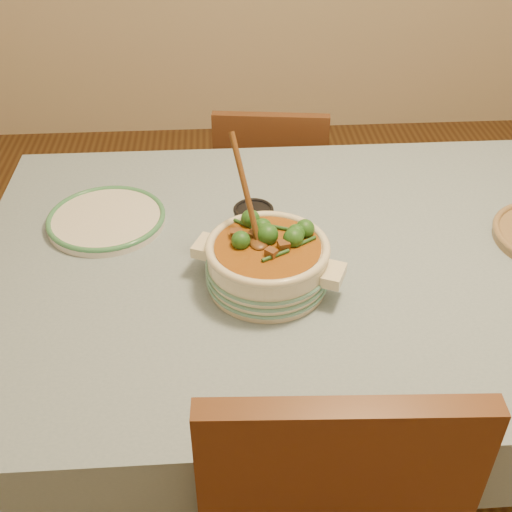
{
  "coord_description": "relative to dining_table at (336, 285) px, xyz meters",
  "views": [
    {
      "loc": [
        -0.27,
        -1.17,
        1.64
      ],
      "look_at": [
        -0.2,
        -0.11,
        0.85
      ],
      "focal_mm": 45.0,
      "sensor_mm": 36.0,
      "label": 1
    }
  ],
  "objects": [
    {
      "name": "floor",
      "position": [
        0.0,
        0.0,
        -0.66
      ],
      "size": [
        4.5,
        4.5,
        0.0
      ],
      "primitive_type": "plane",
      "color": "#432613",
      "rests_on": "ground"
    },
    {
      "name": "dining_table",
      "position": [
        0.0,
        0.0,
        0.0
      ],
      "size": [
        1.68,
        1.08,
        0.76
      ],
      "color": "brown",
      "rests_on": "floor"
    },
    {
      "name": "stew_casserole",
      "position": [
        -0.17,
        -0.1,
        0.16
      ],
      "size": [
        0.34,
        0.34,
        0.31
      ],
      "rotation": [
        0.0,
        0.0,
        -0.42
      ],
      "color": "beige",
      "rests_on": "dining_table"
    },
    {
      "name": "white_plate",
      "position": [
        -0.55,
        0.16,
        0.1
      ],
      "size": [
        0.35,
        0.35,
        0.03
      ],
      "rotation": [
        0.0,
        0.0,
        -0.26
      ],
      "color": "silver",
      "rests_on": "dining_table"
    },
    {
      "name": "condiment_bowl",
      "position": [
        -0.19,
        0.13,
        0.12
      ],
      "size": [
        0.11,
        0.11,
        0.05
      ],
      "rotation": [
        0.0,
        0.0,
        -0.13
      ],
      "color": "black",
      "rests_on": "dining_table"
    },
    {
      "name": "chair_far",
      "position": [
        -0.09,
        0.78,
        -0.21
      ],
      "size": [
        0.41,
        0.41,
        0.79
      ],
      "rotation": [
        0.0,
        0.0,
        3.02
      ],
      "color": "#592E1B",
      "rests_on": "floor"
    }
  ]
}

